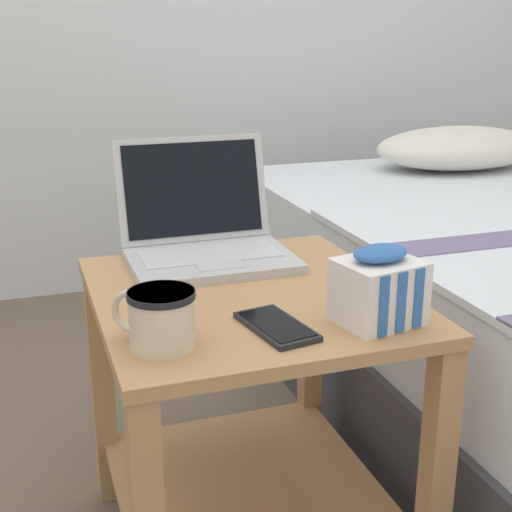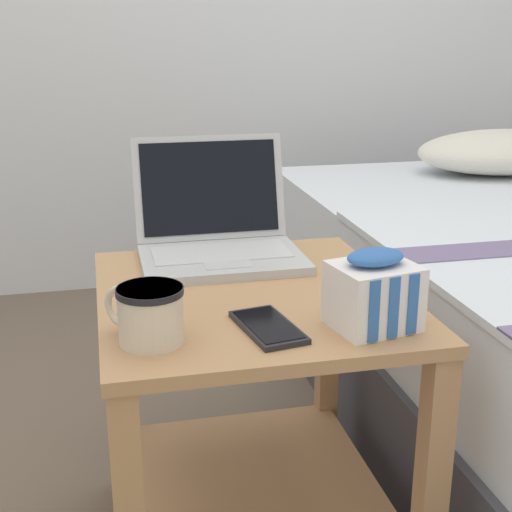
% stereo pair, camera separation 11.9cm
% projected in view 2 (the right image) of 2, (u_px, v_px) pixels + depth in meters
% --- Properties ---
extents(bedside_table, '(0.53, 0.58, 0.55)m').
position_uv_depth(bedside_table, '(251.00, 392.00, 1.32)').
color(bedside_table, tan).
rests_on(bedside_table, ground_plane).
extents(laptop, '(0.32, 0.29, 0.23)m').
position_uv_depth(laptop, '(218.00, 235.00, 1.44)').
color(laptop, '#B7BABC').
rests_on(laptop, bedside_table).
extents(mug_front_left, '(0.12, 0.11, 0.09)m').
position_uv_depth(mug_front_left, '(149.00, 311.00, 1.04)').
color(mug_front_left, beige).
rests_on(mug_front_left, bedside_table).
extents(snack_bag, '(0.14, 0.13, 0.13)m').
position_uv_depth(snack_bag, '(374.00, 292.00, 1.10)').
color(snack_bag, white).
rests_on(snack_bag, bedside_table).
extents(cell_phone, '(0.10, 0.16, 0.01)m').
position_uv_depth(cell_phone, '(268.00, 327.00, 1.10)').
color(cell_phone, black).
rests_on(cell_phone, bedside_table).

